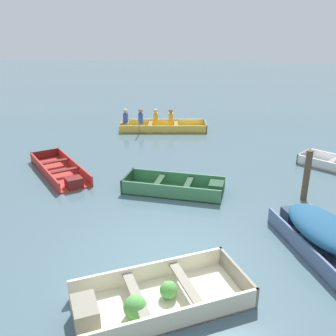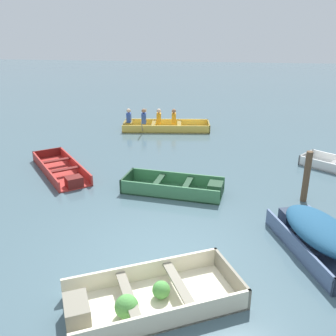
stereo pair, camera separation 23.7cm
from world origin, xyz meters
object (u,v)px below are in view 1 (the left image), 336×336
(mooring_post, at_px, (307,175))
(dinghy_cream_foreground, at_px, (152,300))
(skiff_red_mid_moored, at_px, (61,171))
(skiff_green_far_moored, at_px, (178,188))
(skiff_slate_blue_near_moored, at_px, (322,231))
(rowboat_yellow_with_crew, at_px, (157,125))

(mooring_post, bearing_deg, dinghy_cream_foreground, -126.91)
(skiff_red_mid_moored, distance_m, skiff_green_far_moored, 3.68)
(skiff_slate_blue_near_moored, height_order, skiff_red_mid_moored, skiff_slate_blue_near_moored)
(rowboat_yellow_with_crew, bearing_deg, skiff_slate_blue_near_moored, -62.28)
(dinghy_cream_foreground, bearing_deg, rowboat_yellow_with_crew, 97.81)
(dinghy_cream_foreground, height_order, skiff_red_mid_moored, dinghy_cream_foreground)
(skiff_slate_blue_near_moored, height_order, skiff_green_far_moored, skiff_slate_blue_near_moored)
(skiff_green_far_moored, bearing_deg, mooring_post, -1.01)
(skiff_red_mid_moored, distance_m, rowboat_yellow_with_crew, 5.77)
(skiff_slate_blue_near_moored, distance_m, rowboat_yellow_with_crew, 9.68)
(skiff_red_mid_moored, bearing_deg, mooring_post, -7.59)
(rowboat_yellow_with_crew, distance_m, mooring_post, 7.84)
(dinghy_cream_foreground, relative_size, rowboat_yellow_with_crew, 0.81)
(mooring_post, bearing_deg, skiff_slate_blue_near_moored, -94.45)
(skiff_red_mid_moored, xyz_separation_m, mooring_post, (6.79, -0.91, 0.55))
(skiff_red_mid_moored, relative_size, mooring_post, 2.23)
(skiff_slate_blue_near_moored, relative_size, skiff_green_far_moored, 0.99)
(skiff_red_mid_moored, height_order, mooring_post, mooring_post)
(skiff_slate_blue_near_moored, bearing_deg, rowboat_yellow_with_crew, 117.72)
(dinghy_cream_foreground, height_order, mooring_post, mooring_post)
(dinghy_cream_foreground, distance_m, skiff_slate_blue_near_moored, 3.66)
(dinghy_cream_foreground, height_order, rowboat_yellow_with_crew, rowboat_yellow_with_crew)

